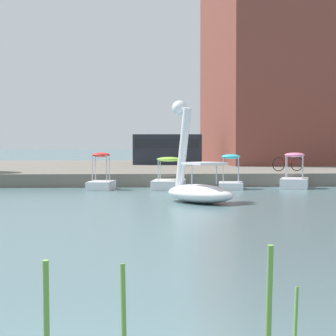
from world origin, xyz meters
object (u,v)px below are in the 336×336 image
at_px(pedal_boat_cyan, 231,178).
at_px(pedal_boat_pink, 294,178).
at_px(pedal_boat_red, 101,180).
at_px(parked_van, 168,148).
at_px(bicycle_parked, 288,164).
at_px(pedal_boat_lime, 169,181).
at_px(swan_boat, 198,185).

distance_m(pedal_boat_cyan, pedal_boat_pink, 2.89).
bearing_deg(pedal_boat_red, parked_van, 75.95).
height_order(pedal_boat_pink, parked_van, parked_van).
distance_m(pedal_boat_cyan, bicycle_parked, 5.38).
xyz_separation_m(pedal_boat_cyan, bicycle_parked, (3.50, 4.06, 0.48)).
xyz_separation_m(pedal_boat_red, parked_van, (3.76, 15.04, 1.26)).
bearing_deg(parked_van, bicycle_parked, -63.95).
height_order(pedal_boat_lime, pedal_boat_cyan, pedal_boat_cyan).
bearing_deg(pedal_boat_pink, bicycle_parked, 80.57).
bearing_deg(bicycle_parked, swan_boat, -117.95).
bearing_deg(pedal_boat_pink, parked_van, 107.78).
height_order(pedal_boat_pink, bicycle_parked, pedal_boat_pink).
bearing_deg(parked_van, pedal_boat_pink, -72.22).
height_order(pedal_boat_red, pedal_boat_lime, pedal_boat_red).
distance_m(pedal_boat_red, pedal_boat_lime, 2.91).
relative_size(bicycle_parked, parked_van, 0.37).
height_order(swan_boat, pedal_boat_pink, swan_boat).
xyz_separation_m(pedal_boat_red, pedal_boat_lime, (2.90, 0.13, -0.04)).
relative_size(pedal_boat_cyan, parked_van, 0.40).
height_order(pedal_boat_lime, parked_van, parked_van).
distance_m(pedal_boat_red, pedal_boat_cyan, 5.60).
xyz_separation_m(swan_boat, pedal_boat_pink, (5.01, 6.86, -0.13)).
relative_size(swan_boat, bicycle_parked, 2.05).
height_order(swan_boat, bicycle_parked, swan_boat).
xyz_separation_m(swan_boat, pedal_boat_red, (-3.46, 6.49, -0.17)).
distance_m(swan_boat, pedal_boat_cyan, 6.91).
height_order(swan_boat, pedal_boat_lime, swan_boat).
height_order(pedal_boat_red, pedal_boat_cyan, pedal_boat_red).
xyz_separation_m(pedal_boat_pink, bicycle_parked, (0.63, 3.77, 0.50)).
bearing_deg(pedal_boat_red, bicycle_parked, 24.46).
bearing_deg(swan_boat, parked_van, 89.19).
height_order(pedal_boat_lime, pedal_boat_pink, pedal_boat_pink).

